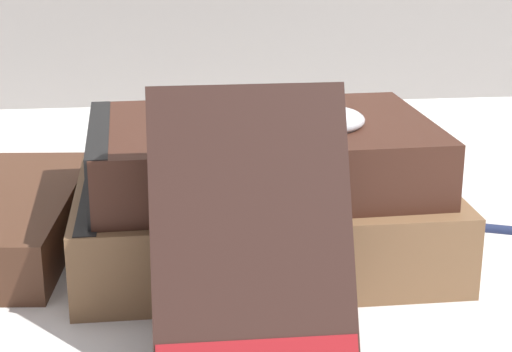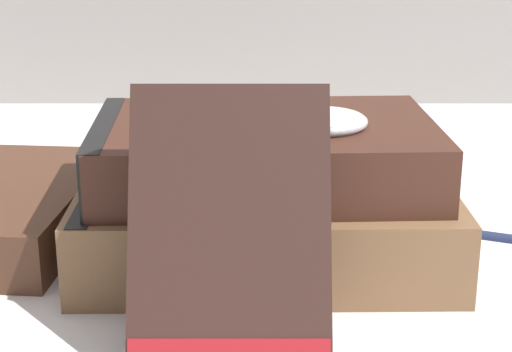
# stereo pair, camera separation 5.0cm
# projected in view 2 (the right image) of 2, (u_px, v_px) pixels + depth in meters

# --- Properties ---
(ground_plane) EXTENTS (3.00, 3.00, 0.00)m
(ground_plane) POSITION_uv_depth(u_px,v_px,m) (265.00, 262.00, 0.52)
(ground_plane) COLOR silver
(book_flat_bottom) EXTENTS (0.22, 0.15, 0.05)m
(book_flat_bottom) POSITION_uv_depth(u_px,v_px,m) (263.00, 222.00, 0.52)
(book_flat_bottom) COLOR brown
(book_flat_bottom) RESTS_ON ground_plane
(book_flat_top) EXTENTS (0.20, 0.14, 0.04)m
(book_flat_top) POSITION_uv_depth(u_px,v_px,m) (253.00, 153.00, 0.51)
(book_flat_top) COLOR #422319
(book_flat_top) RESTS_ON book_flat_bottom
(book_leaning_front) EXTENTS (0.09, 0.08, 0.13)m
(book_leaning_front) POSITION_uv_depth(u_px,v_px,m) (229.00, 234.00, 0.41)
(book_leaning_front) COLOR #331E19
(book_leaning_front) RESTS_ON ground_plane
(pocket_watch) EXTENTS (0.05, 0.06, 0.01)m
(pocket_watch) POSITION_uv_depth(u_px,v_px,m) (320.00, 123.00, 0.49)
(pocket_watch) COLOR silver
(pocket_watch) RESTS_ON book_flat_top
(reading_glasses) EXTENTS (0.11, 0.07, 0.00)m
(reading_glasses) POSITION_uv_depth(u_px,v_px,m) (143.00, 184.00, 0.65)
(reading_glasses) COLOR #4C3828
(reading_glasses) RESTS_ON ground_plane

